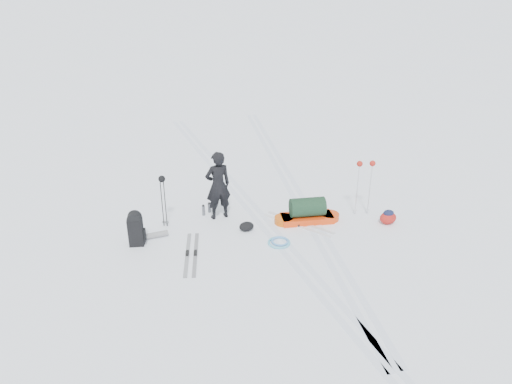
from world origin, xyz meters
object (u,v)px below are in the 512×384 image
(expedition_rucksack, at_px, (138,229))
(pulk_sled, at_px, (307,213))
(ski_poles_black, at_px, (162,185))
(skier, at_px, (218,185))

(expedition_rucksack, bearing_deg, pulk_sled, 9.49)
(pulk_sled, bearing_deg, expedition_rucksack, -173.81)
(expedition_rucksack, relative_size, ski_poles_black, 0.69)
(skier, relative_size, pulk_sled, 1.04)
(ski_poles_black, bearing_deg, expedition_rucksack, -159.51)
(skier, distance_m, ski_poles_black, 1.35)
(skier, xyz_separation_m, pulk_sled, (2.00, -0.86, -0.63))
(pulk_sled, relative_size, expedition_rucksack, 1.83)
(expedition_rucksack, xyz_separation_m, ski_poles_black, (0.68, 0.65, 0.69))
(pulk_sled, distance_m, ski_poles_black, 3.53)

